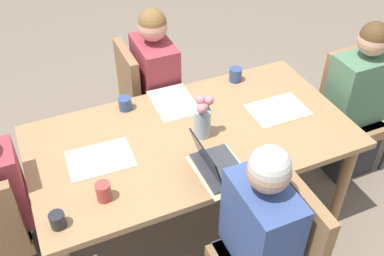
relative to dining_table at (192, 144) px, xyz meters
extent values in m
plane|color=#756656|center=(0.00, 0.00, -0.65)|extent=(10.00, 10.00, 0.00)
cube|color=#9E754C|center=(0.00, 0.00, 0.05)|extent=(1.91, 1.00, 0.04)
cylinder|color=#9E754C|center=(0.88, -0.42, -0.31)|extent=(0.07, 0.07, 0.69)
cylinder|color=#9E754C|center=(-0.88, 0.42, -0.31)|extent=(0.07, 0.07, 0.69)
cylinder|color=#9E754C|center=(0.88, 0.42, -0.31)|extent=(0.07, 0.07, 0.69)
cube|color=olive|center=(1.32, 0.01, -0.24)|extent=(0.44, 0.44, 0.08)
cube|color=olive|center=(1.32, 0.20, 0.02)|extent=(0.42, 0.06, 0.45)
cylinder|color=#333338|center=(1.13, -0.18, -0.47)|extent=(0.04, 0.04, 0.37)
cylinder|color=#333338|center=(1.51, 0.20, -0.47)|extent=(0.04, 0.04, 0.37)
cylinder|color=#333338|center=(1.13, 0.20, -0.47)|extent=(0.04, 0.04, 0.37)
cube|color=#2D2D33|center=(1.26, 0.01, -0.43)|extent=(0.34, 0.36, 0.45)
cube|color=#4C7556|center=(1.26, 0.01, 0.05)|extent=(0.40, 0.24, 0.50)
sphere|color=tan|center=(1.26, 0.01, 0.42)|extent=(0.20, 0.20, 0.20)
sphere|color=#51381E|center=(1.26, 0.01, 0.45)|extent=(0.19, 0.19, 0.19)
cube|color=olive|center=(0.24, -0.79, 0.02)|extent=(0.06, 0.42, 0.45)
cylinder|color=#333338|center=(0.24, -0.60, -0.47)|extent=(0.04, 0.04, 0.37)
cube|color=#384C84|center=(0.05, -0.73, 0.05)|extent=(0.24, 0.40, 0.50)
sphere|color=tan|center=(0.05, -0.73, 0.42)|extent=(0.20, 0.20, 0.20)
sphere|color=beige|center=(0.05, -0.73, 0.45)|extent=(0.19, 0.19, 0.19)
cylinder|color=#333338|center=(-1.04, 0.22, -0.47)|extent=(0.04, 0.04, 0.37)
cube|color=#2D2D33|center=(-1.17, 0.03, -0.43)|extent=(0.34, 0.36, 0.45)
cube|color=olive|center=(0.04, 0.81, -0.24)|extent=(0.44, 0.44, 0.08)
cube|color=olive|center=(-0.15, 0.81, 0.02)|extent=(0.06, 0.42, 0.45)
cylinder|color=#333338|center=(0.23, 1.00, -0.47)|extent=(0.04, 0.04, 0.37)
cylinder|color=#333338|center=(0.23, 0.62, -0.47)|extent=(0.04, 0.04, 0.37)
cylinder|color=#333338|center=(-0.15, 1.00, -0.47)|extent=(0.04, 0.04, 0.37)
cylinder|color=#333338|center=(-0.15, 0.62, -0.47)|extent=(0.04, 0.04, 0.37)
cube|color=#2D2D33|center=(0.04, 0.75, -0.43)|extent=(0.36, 0.34, 0.45)
cube|color=#93333D|center=(0.04, 0.75, 0.05)|extent=(0.24, 0.40, 0.50)
sphere|color=tan|center=(0.04, 0.75, 0.42)|extent=(0.20, 0.20, 0.20)
sphere|color=brown|center=(0.04, 0.75, 0.45)|extent=(0.19, 0.19, 0.19)
cylinder|color=#8EA8B7|center=(0.05, -0.03, 0.16)|extent=(0.10, 0.10, 0.18)
sphere|color=#DB7584|center=(0.09, -0.03, 0.32)|extent=(0.06, 0.06, 0.06)
cylinder|color=#477A3D|center=(0.09, -0.03, 0.29)|extent=(0.01, 0.01, 0.07)
sphere|color=#DB7584|center=(0.04, -0.02, 0.33)|extent=(0.05, 0.05, 0.05)
cylinder|color=#477A3D|center=(0.04, -0.02, 0.29)|extent=(0.01, 0.01, 0.07)
sphere|color=#DB7584|center=(0.03, -0.06, 0.30)|extent=(0.06, 0.06, 0.06)
cylinder|color=#477A3D|center=(0.03, -0.06, 0.28)|extent=(0.01, 0.01, 0.04)
cube|color=beige|center=(0.60, 0.00, 0.08)|extent=(0.36, 0.26, 0.00)
cube|color=beige|center=(0.02, -0.34, 0.08)|extent=(0.27, 0.37, 0.00)
cube|color=beige|center=(-0.55, 0.01, 0.08)|extent=(0.37, 0.27, 0.00)
cube|color=beige|center=(0.02, 0.34, 0.08)|extent=(0.27, 0.37, 0.00)
cube|color=#38383D|center=(0.02, -0.33, 0.09)|extent=(0.22, 0.32, 0.02)
cube|color=black|center=(-0.06, -0.33, 0.19)|extent=(0.07, 0.31, 0.19)
cylinder|color=#AD3D38|center=(-0.61, -0.28, 0.13)|extent=(0.08, 0.08, 0.10)
cylinder|color=#33477A|center=(0.51, 0.41, 0.12)|extent=(0.09, 0.09, 0.10)
cylinder|color=#232328|center=(-0.85, -0.36, 0.11)|extent=(0.08, 0.08, 0.08)
cylinder|color=#33477A|center=(-0.29, 0.40, 0.12)|extent=(0.08, 0.08, 0.08)
camera|label=1|loc=(-0.81, -1.85, 1.80)|focal=41.88mm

